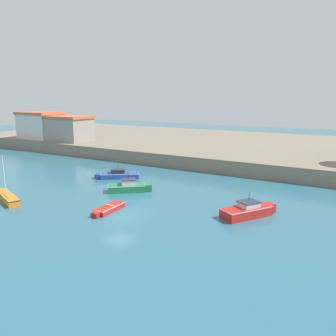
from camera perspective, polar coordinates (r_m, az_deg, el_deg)
ground_plane at (r=31.19m, az=-8.64°, el=-8.08°), size 200.00×200.00×0.00m
quay_seawall at (r=66.20m, az=13.42°, el=3.50°), size 120.00×40.00×2.09m
motorboat_blue_0 at (r=44.88m, az=-8.62°, el=-1.13°), size 5.71×4.59×2.14m
dinghy_red_1 at (r=32.19m, az=-10.29°, el=-6.94°), size 1.31×4.19×0.61m
motorboat_green_2 at (r=38.39m, az=-6.94°, el=-3.26°), size 4.79×4.24×2.37m
sailboat_orange_3 at (r=38.82m, az=-26.23°, el=-4.54°), size 6.14×3.13×4.81m
motorboat_red_4 at (r=31.20m, az=13.76°, el=-7.18°), size 4.25×5.50×2.35m
harbor_shed_near_wharf at (r=69.39m, az=-17.01°, el=6.65°), size 9.33×6.10×4.98m
harbor_shed_mid_row at (r=75.29m, az=-21.32°, el=6.98°), size 8.77×6.23×5.58m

